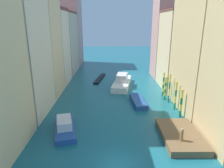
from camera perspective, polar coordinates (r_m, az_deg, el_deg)
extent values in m
plane|color=#196070|center=(42.37, 0.37, -0.88)|extent=(154.00, 154.00, 0.00)
cube|color=beige|center=(30.61, -24.81, 11.56)|extent=(6.07, 9.02, 21.78)
cube|color=beige|center=(38.56, -19.49, 10.18)|extent=(6.07, 7.46, 18.12)
cube|color=beige|center=(45.94, -16.32, 9.63)|extent=(6.07, 7.36, 15.32)
cube|color=brown|center=(45.72, -17.19, 19.62)|extent=(6.19, 7.51, 0.69)
cube|color=#BCB299|center=(55.67, -13.56, 10.96)|extent=(6.07, 11.64, 15.25)
cube|color=brown|center=(55.48, -14.15, 19.04)|extent=(6.19, 11.88, 0.45)
cube|color=tan|center=(66.46, -11.58, 14.45)|extent=(6.07, 9.92, 20.99)
cube|color=#DBB77A|center=(32.73, 24.36, 8.66)|extent=(6.07, 11.69, 18.17)
cube|color=beige|center=(43.19, 18.08, 8.84)|extent=(6.07, 9.61, 14.99)
cube|color=brown|center=(42.91, 19.06, 19.07)|extent=(6.19, 9.80, 0.44)
cube|color=tan|center=(51.27, 15.34, 13.86)|extent=(6.07, 7.11, 21.48)
cube|color=brown|center=(25.44, 18.74, -13.63)|extent=(4.30, 7.31, 0.78)
cylinder|color=olive|center=(23.46, 19.07, -13.60)|extent=(0.36, 0.36, 1.23)
sphere|color=tan|center=(23.11, 19.24, -12.00)|extent=(0.26, 0.26, 0.26)
cylinder|color=#197247|center=(30.71, 18.66, -7.97)|extent=(0.34, 0.34, 0.97)
cylinder|color=#E5D14C|center=(30.33, 18.84, -6.29)|extent=(0.34, 0.34, 0.97)
cylinder|color=#197247|center=(29.97, 19.01, -4.58)|extent=(0.34, 0.34, 0.97)
cylinder|color=#E5D14C|center=(29.65, 19.19, -2.83)|extent=(0.34, 0.34, 0.97)
sphere|color=gold|center=(29.45, 19.30, -1.68)|extent=(0.38, 0.38, 0.38)
cylinder|color=#197247|center=(33.11, 17.28, -5.92)|extent=(0.30, 0.30, 1.05)
cylinder|color=#E5D14C|center=(32.73, 17.44, -4.23)|extent=(0.30, 0.30, 1.05)
cylinder|color=#197247|center=(32.38, 17.61, -2.49)|extent=(0.30, 0.30, 1.05)
cylinder|color=#E5D14C|center=(32.06, 17.77, -0.71)|extent=(0.30, 0.30, 1.05)
sphere|color=gold|center=(31.88, 17.87, 0.40)|extent=(0.33, 0.33, 0.33)
cylinder|color=#197247|center=(35.53, 15.67, -4.08)|extent=(0.25, 0.25, 1.20)
cylinder|color=#E5D14C|center=(35.13, 15.82, -2.26)|extent=(0.25, 0.25, 1.20)
cylinder|color=#197247|center=(34.77, 15.98, -0.39)|extent=(0.25, 0.25, 1.20)
cylinder|color=#E5D14C|center=(34.45, 16.14, 1.51)|extent=(0.25, 0.25, 1.20)
sphere|color=gold|center=(34.28, 16.23, 2.63)|extent=(0.27, 0.27, 0.27)
cylinder|color=#197247|center=(36.70, 14.64, -3.79)|extent=(0.34, 0.34, 0.63)
cylinder|color=#E5D14C|center=(36.49, 14.71, -2.86)|extent=(0.34, 0.34, 0.63)
cylinder|color=#197247|center=(36.28, 14.79, -1.92)|extent=(0.34, 0.34, 0.63)
cylinder|color=#E5D14C|center=(36.09, 14.86, -0.96)|extent=(0.34, 0.34, 0.63)
cylinder|color=#197247|center=(35.91, 14.94, 0.00)|extent=(0.34, 0.34, 0.63)
cylinder|color=#E5D14C|center=(35.73, 15.01, 0.97)|extent=(0.34, 0.34, 0.63)
sphere|color=gold|center=(35.62, 15.07, 1.68)|extent=(0.38, 0.38, 0.38)
cylinder|color=#197247|center=(38.83, 14.13, -2.57)|extent=(0.34, 0.34, 0.68)
cylinder|color=#E5D14C|center=(38.62, 14.20, -1.62)|extent=(0.34, 0.34, 0.68)
cylinder|color=#197247|center=(38.42, 14.27, -0.66)|extent=(0.34, 0.34, 0.68)
cylinder|color=#E5D14C|center=(38.22, 14.35, 0.31)|extent=(0.34, 0.34, 0.68)
cylinder|color=#197247|center=(38.04, 14.42, 1.28)|extent=(0.34, 0.34, 0.68)
cylinder|color=#E5D14C|center=(37.87, 14.49, 2.27)|extent=(0.34, 0.34, 0.68)
sphere|color=gold|center=(37.76, 14.55, 2.96)|extent=(0.37, 0.37, 0.37)
cube|color=white|center=(42.89, 2.80, 0.13)|extent=(4.87, 10.69, 1.16)
cube|color=silver|center=(42.52, 2.83, 1.86)|extent=(2.71, 4.12, 1.52)
cube|color=black|center=(48.40, -3.48, 1.58)|extent=(2.49, 8.75, 0.36)
cube|color=#234C93|center=(34.19, 7.37, -4.81)|extent=(2.39, 6.47, 0.75)
cube|color=#234C93|center=(26.32, -13.20, -12.20)|extent=(3.86, 6.72, 0.67)
cube|color=silver|center=(25.92, -13.33, -10.53)|extent=(2.41, 3.31, 1.06)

